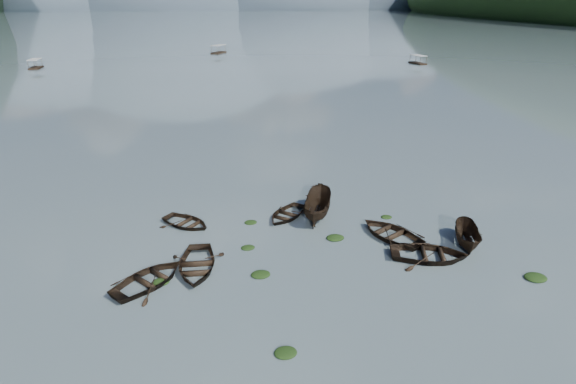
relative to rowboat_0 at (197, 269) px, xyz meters
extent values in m
plane|color=#4F5F63|center=(6.46, -6.17, 0.00)|extent=(2400.00, 2400.00, 0.00)
ellipsoid|color=#475666|center=(-253.54, 893.83, 0.00)|extent=(520.00, 520.00, 280.00)
ellipsoid|color=#475666|center=(-53.54, 893.83, 0.00)|extent=(520.00, 520.00, 340.00)
ellipsoid|color=#475666|center=(146.46, 893.83, 0.00)|extent=(520.00, 520.00, 260.00)
ellipsoid|color=#475666|center=(326.46, 893.83, 0.00)|extent=(520.00, 520.00, 220.00)
imported|color=black|center=(0.00, 0.00, 0.00)|extent=(3.55, 4.76, 0.94)
imported|color=black|center=(-2.55, -1.07, 0.00)|extent=(5.39, 5.29, 0.91)
imported|color=black|center=(12.78, 1.83, 0.00)|extent=(5.16, 5.64, 0.96)
imported|color=black|center=(14.05, -1.20, 0.00)|extent=(5.47, 4.55, 0.98)
imported|color=black|center=(17.20, -0.03, 0.00)|extent=(2.84, 4.19, 1.52)
imported|color=black|center=(-0.82, 5.81, 0.00)|extent=(4.66, 4.55, 0.79)
imported|color=black|center=(6.37, 5.95, 0.00)|extent=(4.59, 4.72, 0.80)
imported|color=black|center=(8.56, 5.66, 0.00)|extent=(3.43, 5.23, 1.89)
ellipsoid|color=black|center=(4.07, -7.69, 0.00)|extent=(1.05, 0.86, 0.23)
ellipsoid|color=black|center=(3.19, 1.87, 0.00)|extent=(0.90, 0.72, 0.20)
ellipsoid|color=black|center=(3.66, -1.32, 0.00)|extent=(1.13, 0.90, 0.24)
ellipsoid|color=black|center=(13.53, 4.60, 0.00)|extent=(0.81, 0.69, 0.18)
ellipsoid|color=black|center=(19.06, -4.23, 0.00)|extent=(1.30, 1.03, 0.27)
ellipsoid|color=black|center=(-1.96, -1.12, 0.00)|extent=(1.00, 0.81, 0.21)
ellipsoid|color=black|center=(3.68, 5.38, 0.00)|extent=(0.90, 0.75, 0.19)
ellipsoid|color=black|center=(9.02, 2.15, 0.00)|extent=(1.19, 0.95, 0.26)
camera|label=1|loc=(1.59, -23.10, 14.62)|focal=28.00mm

